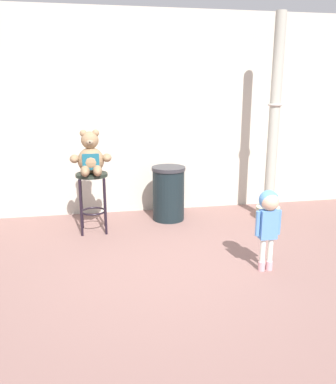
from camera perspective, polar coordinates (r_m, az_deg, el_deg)
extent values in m
plane|color=#815E58|center=(4.35, 0.45, -11.15)|extent=(24.00, 24.00, 0.00)
cube|color=beige|center=(6.21, -3.79, 11.16)|extent=(7.86, 0.30, 3.01)
cylinder|color=black|center=(5.32, -10.99, 2.45)|extent=(0.42, 0.42, 0.04)
cylinder|color=black|center=(5.27, -12.47, -2.29)|extent=(0.03, 0.03, 0.77)
cylinder|color=black|center=(5.27, -9.05, -2.12)|extent=(0.03, 0.03, 0.77)
cylinder|color=black|center=(5.57, -12.41, -1.34)|extent=(0.03, 0.03, 0.77)
cylinder|color=black|center=(5.57, -9.17, -1.18)|extent=(0.03, 0.03, 0.77)
torus|color=black|center=(5.45, -10.72, -2.74)|extent=(0.34, 0.34, 0.02)
sphere|color=#8D7050|center=(5.28, -11.09, 4.49)|extent=(0.34, 0.34, 0.34)
cube|color=#165368|center=(5.14, -11.09, 4.30)|extent=(0.21, 0.03, 0.21)
sphere|color=#8D7050|center=(5.24, -11.24, 7.37)|extent=(0.23, 0.23, 0.23)
ellipsoid|color=#88745B|center=(5.15, -11.23, 7.08)|extent=(0.09, 0.07, 0.07)
sphere|color=black|center=(5.12, -11.23, 7.07)|extent=(0.03, 0.03, 0.03)
sphere|color=#8D7050|center=(5.23, -12.16, 8.30)|extent=(0.09, 0.09, 0.09)
sphere|color=#8D7050|center=(5.23, -10.41, 8.39)|extent=(0.09, 0.09, 0.09)
ellipsoid|color=#8D7050|center=(5.26, -13.38, 4.69)|extent=(0.12, 0.19, 0.11)
ellipsoid|color=#8D7050|center=(5.25, -8.83, 4.91)|extent=(0.12, 0.19, 0.11)
ellipsoid|color=#8D7050|center=(5.14, -11.89, 2.99)|extent=(0.12, 0.29, 0.14)
ellipsoid|color=#8D7050|center=(5.14, -10.16, 3.07)|extent=(0.12, 0.29, 0.14)
cylinder|color=#D89EA7|center=(4.43, 13.36, -10.36)|extent=(0.07, 0.07, 0.10)
cylinder|color=silver|center=(4.36, 13.51, -8.18)|extent=(0.06, 0.06, 0.26)
cylinder|color=#D89EA7|center=(4.47, 14.40, -10.22)|extent=(0.07, 0.07, 0.10)
cylinder|color=silver|center=(4.39, 14.56, -8.05)|extent=(0.06, 0.06, 0.26)
cube|color=#5389CC|center=(4.27, 14.28, -4.54)|extent=(0.18, 0.10, 0.31)
cylinder|color=#5389CC|center=(4.22, 12.84, -4.47)|extent=(0.05, 0.05, 0.27)
cylinder|color=#5389CC|center=(4.32, 15.72, -4.21)|extent=(0.05, 0.05, 0.27)
sphere|color=#D8B293|center=(4.20, 14.50, -1.34)|extent=(0.19, 0.19, 0.19)
sphere|color=#518BD0|center=(4.22, 14.37, -1.13)|extent=(0.21, 0.21, 0.21)
cylinder|color=black|center=(5.81, 0.07, -0.44)|extent=(0.46, 0.46, 0.75)
cylinder|color=#2D2D33|center=(5.71, 0.07, 3.41)|extent=(0.49, 0.49, 0.05)
cylinder|color=#A9B095|center=(6.12, 14.22, -2.87)|extent=(0.35, 0.35, 0.18)
cylinder|color=#A8A99C|center=(5.85, 15.14, 10.74)|extent=(0.15, 0.15, 2.71)
torus|color=#ADA89E|center=(5.84, 15.23, 12.06)|extent=(0.20, 0.20, 0.04)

